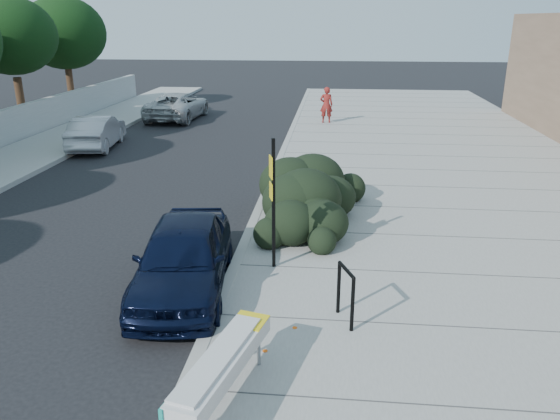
{
  "coord_description": "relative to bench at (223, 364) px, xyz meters",
  "views": [
    {
      "loc": [
        1.94,
        -10.03,
        4.91
      ],
      "look_at": [
        0.82,
        1.04,
        1.0
      ],
      "focal_mm": 35.0,
      "sensor_mm": 36.0,
      "label": 1
    }
  ],
  "objects": [
    {
      "name": "sedan_navy",
      "position": [
        -1.4,
        3.23,
        -0.0
      ],
      "size": [
        2.09,
        4.24,
        1.39
      ],
      "primitive_type": "imported",
      "rotation": [
        0.0,
        0.0,
        0.11
      ],
      "color": "black",
      "rests_on": "ground"
    },
    {
      "name": "suv_silver",
      "position": [
        -6.75,
        21.68,
        -0.01
      ],
      "size": [
        2.5,
        5.01,
        1.36
      ],
      "primitive_type": "imported",
      "rotation": [
        0.0,
        0.0,
        3.09
      ],
      "color": "#AFB2B5",
      "rests_on": "ground"
    },
    {
      "name": "curb_near",
      "position": [
        -0.6,
        9.15,
        -0.61
      ],
      "size": [
        0.22,
        50.0,
        0.17
      ],
      "primitive_type": "cube",
      "color": "#9E9E99",
      "rests_on": "ground"
    },
    {
      "name": "hedge",
      "position": [
        0.94,
        6.97,
        0.24
      ],
      "size": [
        3.32,
        4.65,
        1.57
      ],
      "primitive_type": "ellipsoid",
      "rotation": [
        0.0,
        0.0,
        0.32
      ],
      "color": "black",
      "rests_on": "sidewalk_near"
    },
    {
      "name": "bench",
      "position": [
        0.0,
        0.0,
        0.0
      ],
      "size": [
        1.01,
        2.32,
        0.69
      ],
      "rotation": [
        0.0,
        0.0,
        -0.24
      ],
      "color": "gray",
      "rests_on": "sidewalk_near"
    },
    {
      "name": "tree_far_e",
      "position": [
        -13.1,
        18.15,
        3.49
      ],
      "size": [
        4.0,
        4.0,
        5.9
      ],
      "color": "#332114",
      "rests_on": "ground"
    },
    {
      "name": "ground",
      "position": [
        -0.6,
        4.15,
        -0.7
      ],
      "size": [
        120.0,
        120.0,
        0.0
      ],
      "primitive_type": "plane",
      "color": "black",
      "rests_on": "ground"
    },
    {
      "name": "bike_rack",
      "position": [
        1.61,
        2.15,
        0.04
      ],
      "size": [
        0.28,
        0.63,
        0.97
      ],
      "rotation": [
        0.0,
        0.0,
        0.37
      ],
      "color": "black",
      "rests_on": "sidewalk_near"
    },
    {
      "name": "pedestrian",
      "position": [
        0.91,
        20.61,
        0.31
      ],
      "size": [
        0.63,
        0.43,
        1.71
      ],
      "primitive_type": "imported",
      "rotation": [
        0.0,
        0.0,
        3.17
      ],
      "color": "maroon",
      "rests_on": "sidewalk_near"
    },
    {
      "name": "sidewalk_near",
      "position": [
        5.0,
        9.15,
        -0.62
      ],
      "size": [
        11.2,
        50.0,
        0.15
      ],
      "primitive_type": "cube",
      "color": "gray",
      "rests_on": "ground"
    },
    {
      "name": "wagon_silver",
      "position": [
        -8.1,
        14.82,
        -0.04
      ],
      "size": [
        1.92,
        4.13,
        1.31
      ],
      "primitive_type": "imported",
      "rotation": [
        0.0,
        0.0,
        3.28
      ],
      "color": "#B2B1B6",
      "rests_on": "ground"
    },
    {
      "name": "tree_far_f",
      "position": [
        -13.1,
        23.15,
        3.49
      ],
      "size": [
        4.4,
        4.4,
        6.07
      ],
      "color": "#332114",
      "rests_on": "ground"
    },
    {
      "name": "curb_far",
      "position": [
        -8.6,
        9.15,
        -0.61
      ],
      "size": [
        0.22,
        50.0,
        0.17
      ],
      "primitive_type": "cube",
      "color": "#9E9E99",
      "rests_on": "ground"
    },
    {
      "name": "sign_post",
      "position": [
        0.19,
        4.14,
        0.95
      ],
      "size": [
        0.14,
        0.3,
        2.64
      ],
      "rotation": [
        0.0,
        0.0,
        0.29
      ],
      "color": "black",
      "rests_on": "sidewalk_near"
    }
  ]
}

